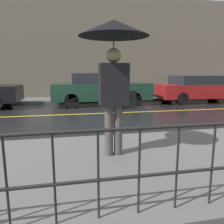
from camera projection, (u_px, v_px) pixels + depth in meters
ground_plane at (64, 115)px, 8.11m from camera, size 80.00×80.00×0.00m
sidewalk_near at (60, 170)px, 3.39m from camera, size 28.00×3.14×0.11m
sidewalk_far at (65, 100)px, 12.22m from camera, size 28.00×1.94×0.11m
lane_marking at (64, 115)px, 8.11m from camera, size 25.20×0.12×0.01m
building_storefront at (63, 47)px, 12.76m from camera, size 28.00×0.30×6.08m
railing_foreground at (54, 166)px, 2.00m from camera, size 12.00×0.04×0.92m
pedestrian at (114, 50)px, 3.57m from camera, size 1.15×1.15×2.27m
car_dark_green at (100, 89)px, 10.54m from camera, size 4.64×1.87×1.52m
car_red at (199, 88)px, 11.60m from camera, size 4.74×1.88×1.39m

